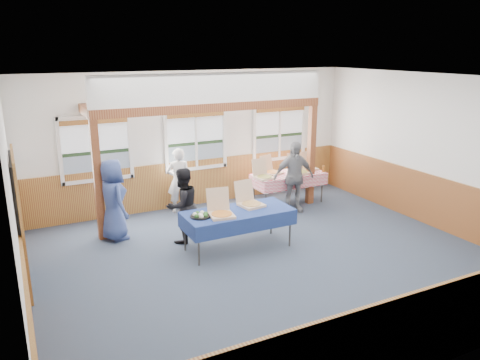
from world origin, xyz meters
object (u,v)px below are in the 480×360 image
table_right (289,176)px  woman_black (183,206)px  person_grey (294,177)px  table_left (238,213)px  woman_white (179,181)px  man_blue (113,200)px

table_right → woman_black: woman_black is taller
table_right → person_grey: person_grey is taller
table_left → person_grey: bearing=25.1°
table_right → table_left: bearing=-140.9°
woman_white → man_blue: (-1.68, -0.93, 0.05)m
table_right → woman_black: bearing=-160.9°
woman_white → table_right: bearing=-179.4°
woman_black → person_grey: 2.95m
man_blue → table_right: bearing=-96.6°
woman_white → woman_black: 1.74m
table_left → man_blue: man_blue is taller
woman_white → table_left: bearing=110.3°
table_left → man_blue: 2.50m
woman_white → person_grey: 2.64m
woman_white → man_blue: man_blue is taller
table_right → woman_white: (-2.60, 0.58, 0.06)m
table_right → woman_white: size_ratio=1.16×
table_right → person_grey: bearing=-110.8°
table_right → woman_white: 2.66m
table_left → woman_white: bearing=89.7°
woman_black → table_left: bearing=117.5°
woman_white → woman_black: bearing=86.2°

